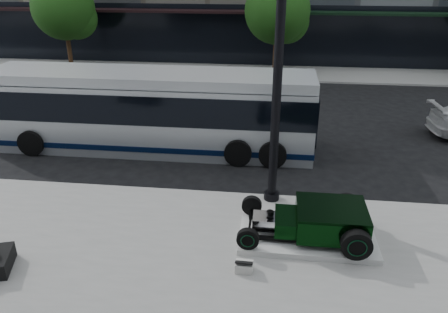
# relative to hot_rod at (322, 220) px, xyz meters

# --- Properties ---
(ground) EXTENTS (120.00, 120.00, 0.00)m
(ground) POSITION_rel_hot_rod_xyz_m (-2.39, 4.20, -0.70)
(ground) COLOR black
(ground) RESTS_ON ground
(sidewalk_far) EXTENTS (70.00, 4.00, 0.12)m
(sidewalk_far) POSITION_rel_hot_rod_xyz_m (-2.39, 18.20, -0.64)
(sidewalk_far) COLOR gray
(sidewalk_far) RESTS_ON ground
(street_trees) EXTENTS (29.80, 3.80, 5.70)m
(street_trees) POSITION_rel_hot_rod_xyz_m (-1.25, 17.28, 3.07)
(street_trees) COLOR black
(street_trees) RESTS_ON sidewalk_far
(display_plinth) EXTENTS (3.40, 1.80, 0.15)m
(display_plinth) POSITION_rel_hot_rod_xyz_m (-0.33, 0.00, -0.50)
(display_plinth) COLOR silver
(display_plinth) RESTS_ON sidewalk_near
(hot_rod) EXTENTS (3.22, 2.00, 0.81)m
(hot_rod) POSITION_rel_hot_rod_xyz_m (0.00, 0.00, 0.00)
(hot_rod) COLOR black
(hot_rod) RESTS_ON display_plinth
(info_plaque) EXTENTS (0.41, 0.31, 0.31)m
(info_plaque) POSITION_rel_hot_rod_xyz_m (-1.81, -1.43, -0.45)
(info_plaque) COLOR silver
(info_plaque) RESTS_ON sidewalk_near
(lamppost) EXTENTS (0.45, 0.45, 8.23)m
(lamppost) POSITION_rel_hot_rod_xyz_m (-1.26, 1.95, 3.23)
(lamppost) COLOR black
(lamppost) RESTS_ON sidewalk_near
(transit_bus) EXTENTS (12.12, 2.88, 2.92)m
(transit_bus) POSITION_rel_hot_rod_xyz_m (-5.87, 5.68, 0.79)
(transit_bus) COLOR silver
(transit_bus) RESTS_ON ground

